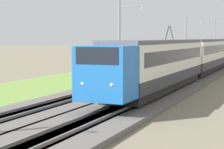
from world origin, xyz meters
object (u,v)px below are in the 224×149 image
(passenger_train, at_px, (187,57))
(catenary_mast_far, at_px, (187,38))
(catenary_mast_mid, at_px, (120,37))
(catenary_mast_distant, at_px, (215,37))

(passenger_train, height_order, catenary_mast_far, catenary_mast_far)
(passenger_train, height_order, catenary_mast_mid, catenary_mast_mid)
(passenger_train, bearing_deg, catenary_mast_mid, -99.79)
(catenary_mast_mid, relative_size, catenary_mast_distant, 0.96)
(catenary_mast_far, xyz_separation_m, catenary_mast_distant, (32.21, 0.00, 0.28))
(catenary_mast_mid, height_order, catenary_mast_distant, catenary_mast_distant)
(passenger_train, distance_m, catenary_mast_distant, 66.09)
(passenger_train, bearing_deg, catenary_mast_far, -167.86)
(catenary_mast_mid, height_order, catenary_mast_far, catenary_mast_mid)
(catenary_mast_mid, xyz_separation_m, catenary_mast_distant, (64.43, 0.00, 0.16))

